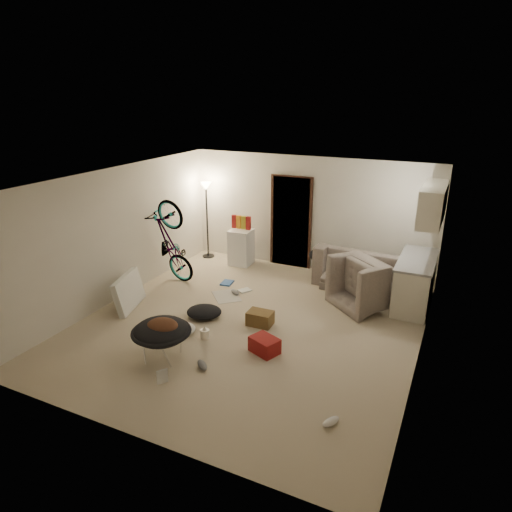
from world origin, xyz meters
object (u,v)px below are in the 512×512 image
at_px(mini_fridge, 241,247).
at_px(juicer, 205,333).
at_px(kitchen_counter, 415,283).
at_px(tv_box, 129,292).
at_px(drink_case_b, 265,345).
at_px(saucer_chair, 162,336).
at_px(drink_case_a, 260,318).
at_px(sofa, 367,273).
at_px(bicycle, 171,260).
at_px(floor_lamp, 206,204).
at_px(armchair, 372,287).

relative_size(mini_fridge, juicer, 3.87).
bearing_deg(kitchen_counter, tv_box, -153.60).
xyz_separation_m(kitchen_counter, drink_case_b, (-1.83, -2.70, -0.32)).
height_order(saucer_chair, drink_case_a, saucer_chair).
relative_size(sofa, bicycle, 1.12).
bearing_deg(floor_lamp, saucer_chair, -67.87).
height_order(mini_fridge, drink_case_a, mini_fridge).
xyz_separation_m(bicycle, juicer, (1.84, -1.73, -0.40)).
height_order(bicycle, drink_case_a, bicycle).
distance_m(bicycle, juicer, 2.56).
distance_m(armchair, mini_fridge, 3.29).
relative_size(sofa, saucer_chair, 2.33).
bearing_deg(bicycle, mini_fridge, -21.70).
distance_m(mini_fridge, tv_box, 3.02).
distance_m(floor_lamp, juicer, 4.08).
relative_size(saucer_chair, drink_case_a, 2.10).
xyz_separation_m(saucer_chair, drink_case_b, (1.31, 0.80, -0.25)).
bearing_deg(floor_lamp, armchair, -13.27).
distance_m(floor_lamp, drink_case_b, 4.65).
relative_size(sofa, drink_case_b, 4.87).
bearing_deg(saucer_chair, mini_fridge, 100.41).
height_order(floor_lamp, tv_box, floor_lamp).
relative_size(floor_lamp, armchair, 1.70).
relative_size(kitchen_counter, juicer, 7.09).
bearing_deg(mini_fridge, kitchen_counter, -10.42).
bearing_deg(drink_case_a, saucer_chair, -120.62).
bearing_deg(sofa, bicycle, 24.55).
xyz_separation_m(armchair, juicer, (-2.18, -2.40, -0.26)).
distance_m(floor_lamp, mini_fridge, 1.31).
height_order(kitchen_counter, tv_box, kitchen_counter).
height_order(floor_lamp, drink_case_a, floor_lamp).
bearing_deg(drink_case_b, armchair, 86.98).
bearing_deg(bicycle, drink_case_b, -113.50).
xyz_separation_m(tv_box, drink_case_a, (2.47, 0.42, -0.19)).
bearing_deg(drink_case_b, juicer, -156.61).
distance_m(armchair, saucer_chair, 4.00).
height_order(armchair, tv_box, armchair).
bearing_deg(juicer, mini_fridge, 106.98).
bearing_deg(mini_fridge, bicycle, -121.11).
distance_m(mini_fridge, juicer, 3.43).
relative_size(mini_fridge, saucer_chair, 0.92).
height_order(floor_lamp, sofa, floor_lamp).
bearing_deg(armchair, tv_box, 66.38).
height_order(sofa, tv_box, tv_box).
relative_size(saucer_chair, juicer, 4.18).
bearing_deg(saucer_chair, sofa, 61.29).
distance_m(saucer_chair, juicer, 0.87).
bearing_deg(sofa, juicer, 62.48).
bearing_deg(bicycle, floor_lamp, 10.54).
height_order(tv_box, juicer, tv_box).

